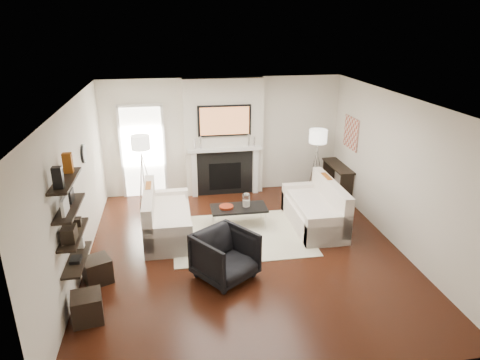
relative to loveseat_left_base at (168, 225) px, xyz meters
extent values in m
plane|color=#33150B|center=(1.35, -0.87, -0.21)|extent=(6.00, 6.00, 0.00)
plane|color=white|center=(1.35, -0.87, 2.49)|extent=(6.00, 6.00, 0.00)
plane|color=silver|center=(1.35, 2.13, 1.14)|extent=(5.50, 0.00, 5.50)
plane|color=silver|center=(1.35, -3.87, 1.14)|extent=(5.50, 0.00, 5.50)
plane|color=silver|center=(-1.40, -0.87, 1.14)|extent=(0.00, 6.00, 6.00)
plane|color=silver|center=(4.10, -0.87, 1.14)|extent=(0.00, 6.00, 6.00)
cube|color=silver|center=(1.35, 2.00, 1.14)|extent=(1.80, 0.25, 2.70)
cube|color=black|center=(1.35, 1.87, 0.31)|extent=(1.30, 0.02, 1.04)
cube|color=black|center=(1.35, 1.86, 0.24)|extent=(0.75, 0.02, 0.65)
cube|color=white|center=(0.63, 1.84, 0.34)|extent=(0.12, 0.08, 1.10)
cube|color=white|center=(2.07, 1.84, 0.34)|extent=(0.12, 0.08, 1.10)
cube|color=white|center=(1.35, 1.82, 0.91)|extent=(1.70, 0.18, 0.07)
cube|color=black|center=(1.35, 1.84, 1.57)|extent=(1.20, 0.06, 0.70)
cube|color=#BF723F|center=(1.35, 1.81, 1.57)|extent=(1.10, 0.00, 0.62)
cylinder|color=silver|center=(0.80, 1.83, 1.09)|extent=(0.04, 0.04, 0.30)
cylinder|color=silver|center=(0.67, 1.83, 1.06)|extent=(0.04, 0.04, 0.24)
cylinder|color=silver|center=(1.90, 1.83, 1.09)|extent=(0.04, 0.04, 0.30)
cylinder|color=silver|center=(2.03, 1.83, 1.06)|extent=(0.04, 0.04, 0.24)
cube|color=white|center=(-0.50, 2.11, 0.84)|extent=(0.90, 0.02, 2.10)
cube|color=white|center=(-0.98, 2.09, 0.84)|extent=(0.06, 0.06, 2.16)
cube|color=white|center=(-0.02, 2.09, 0.84)|extent=(0.06, 0.06, 2.16)
cube|color=white|center=(-0.50, 2.09, 1.92)|extent=(1.02, 0.06, 0.06)
cube|color=beige|center=(1.37, -0.27, -0.20)|extent=(2.60, 2.00, 0.01)
cube|color=white|center=(0.00, 0.00, 0.00)|extent=(0.85, 1.80, 0.42)
cube|color=white|center=(-0.33, 0.00, 0.32)|extent=(0.18, 1.80, 0.80)
cube|color=white|center=(0.00, -0.81, 0.09)|extent=(0.85, 0.18, 0.60)
cube|color=white|center=(0.00, 0.81, 0.09)|extent=(0.85, 0.18, 0.60)
cube|color=white|center=(0.05, 0.00, 0.26)|extent=(0.63, 1.44, 0.10)
cube|color=#954B12|center=(-0.33, 0.30, 0.52)|extent=(0.10, 0.42, 0.42)
cube|color=black|center=(-0.33, -0.30, 0.51)|extent=(0.10, 0.40, 0.40)
cube|color=white|center=(2.87, -0.08, 0.00)|extent=(0.85, 1.80, 0.42)
cube|color=white|center=(3.21, -0.08, 0.32)|extent=(0.18, 1.80, 0.80)
cube|color=white|center=(2.87, -0.89, 0.09)|extent=(0.85, 0.18, 0.60)
cube|color=white|center=(2.87, 0.73, 0.09)|extent=(0.85, 0.18, 0.60)
cube|color=white|center=(2.82, -0.08, 0.26)|extent=(0.63, 1.44, 0.10)
cube|color=#954B12|center=(3.21, 0.22, 0.52)|extent=(0.10, 0.42, 0.42)
cube|color=black|center=(3.21, -0.38, 0.51)|extent=(0.10, 0.40, 0.40)
cube|color=black|center=(1.39, 0.13, 0.19)|extent=(1.10, 0.55, 0.04)
cylinder|color=silver|center=(0.89, -0.09, -0.02)|extent=(0.02, 0.02, 0.38)
cylinder|color=silver|center=(1.89, -0.09, -0.02)|extent=(0.02, 0.02, 0.38)
cylinder|color=silver|center=(0.89, 0.35, -0.02)|extent=(0.02, 0.02, 0.38)
cylinder|color=silver|center=(1.89, 0.35, -0.02)|extent=(0.02, 0.02, 0.38)
cylinder|color=white|center=(1.54, 0.13, 0.35)|extent=(0.15, 0.15, 0.26)
cylinder|color=white|center=(1.54, 0.13, 0.29)|extent=(0.10, 0.10, 0.14)
cylinder|color=#A1331A|center=(1.14, 0.13, 0.24)|extent=(0.28, 0.28, 0.05)
imported|color=black|center=(0.89, -1.61, 0.22)|extent=(1.13, 1.12, 0.86)
cylinder|color=silver|center=(-0.50, 1.52, 0.39)|extent=(0.02, 0.02, 1.20)
cylinder|color=white|center=(-0.50, 1.52, 1.24)|extent=(0.40, 0.40, 0.30)
cylinder|color=silver|center=(-0.39, 1.52, 0.39)|extent=(0.25, 0.02, 1.23)
cylinder|color=silver|center=(-0.56, 1.61, 0.39)|extent=(0.14, 0.22, 1.23)
cylinder|color=silver|center=(-0.56, 1.42, 0.39)|extent=(0.14, 0.22, 1.23)
cylinder|color=silver|center=(3.40, 1.39, 0.39)|extent=(0.02, 0.02, 1.20)
cylinder|color=white|center=(3.40, 1.39, 1.24)|extent=(0.40, 0.40, 0.30)
cylinder|color=silver|center=(3.51, 1.39, 0.39)|extent=(0.25, 0.02, 1.23)
cylinder|color=silver|center=(3.34, 1.49, 0.39)|extent=(0.14, 0.22, 1.23)
cylinder|color=silver|center=(3.34, 1.30, 0.39)|extent=(0.14, 0.22, 1.23)
cube|color=black|center=(3.92, 1.36, 0.52)|extent=(0.35, 1.20, 0.04)
cube|color=black|center=(3.92, 0.81, 0.14)|extent=(0.30, 0.04, 0.71)
cube|color=black|center=(3.92, 1.91, 0.14)|extent=(0.30, 0.04, 0.71)
cube|color=#B9745C|center=(4.08, 1.18, 1.34)|extent=(0.03, 0.70, 0.70)
cube|color=black|center=(-1.27, -1.87, 0.49)|extent=(0.25, 1.00, 0.03)
cube|color=black|center=(-1.27, -1.87, 0.89)|extent=(0.25, 1.00, 0.04)
cube|color=black|center=(-1.27, -1.87, 1.29)|extent=(0.25, 1.00, 0.04)
cube|color=black|center=(-1.27, -1.87, 1.69)|extent=(0.25, 1.00, 0.04)
cube|color=black|center=(-1.27, -2.19, 1.85)|extent=(0.12, 0.10, 0.28)
cube|color=#954B12|center=(-1.27, -1.60, 1.85)|extent=(0.12, 0.10, 0.28)
cube|color=white|center=(-1.27, -2.07, 1.42)|extent=(0.04, 0.30, 0.22)
cube|color=black|center=(-1.27, -1.69, 1.40)|extent=(0.04, 0.22, 0.18)
cube|color=black|center=(-1.27, -2.09, 1.01)|extent=(0.18, 0.25, 0.20)
cube|color=black|center=(-1.27, -1.64, 0.97)|extent=(0.15, 0.12, 0.12)
cube|color=black|center=(-1.27, -1.96, 0.53)|extent=(0.14, 0.20, 0.05)
cube|color=white|center=(-1.27, -1.55, 0.60)|extent=(0.10, 0.10, 0.18)
cylinder|color=black|center=(-1.38, 0.03, 1.49)|extent=(0.04, 0.34, 0.34)
cylinder|color=white|center=(-1.36, 0.03, 1.49)|extent=(0.01, 0.29, 0.29)
cube|color=black|center=(-1.12, -1.39, -0.01)|extent=(0.53, 0.53, 0.40)
cube|color=black|center=(-1.12, -2.34, -0.01)|extent=(0.46, 0.46, 0.40)
camera|label=1|loc=(0.15, -7.48, 3.70)|focal=32.00mm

